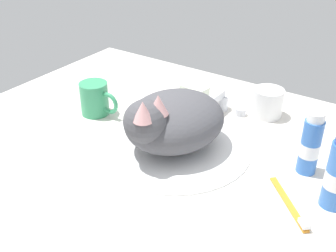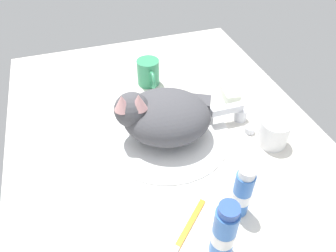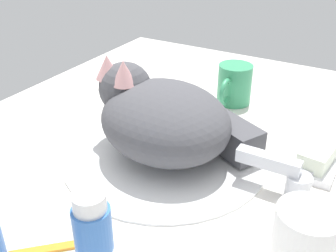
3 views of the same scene
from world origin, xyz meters
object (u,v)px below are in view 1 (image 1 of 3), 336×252
Objects in this scene: toothpaste_bottle at (310,145)px; faucet at (219,102)px; rinse_cup at (268,103)px; toothbrush at (291,205)px; cat at (170,120)px; soap_bar at (194,91)px; coffee_mug at (95,99)px.

faucet is at bearing 154.49° from toothpaste_bottle.
toothbrush is (17.12, -30.06, -3.02)cm from rinse_cup.
toothpaste_bottle is at bearing -25.51° from faucet.
cat is (-0.60, -21.11, 4.44)cm from faucet.
soap_bar is at bearing 108.60° from cat.
toothpaste_bottle is (27.37, 8.34, -0.78)cm from cat.
toothpaste_bottle is 1.14× the size of toothbrush.
rinse_cup is at bearing 131.70° from toothpaste_bottle.
coffee_mug is at bearing 173.41° from cat.
toothbrush is (1.35, -12.35, -5.72)cm from toothpaste_bottle.
toothpaste_bottle is (51.69, 5.53, 2.10)cm from coffee_mug.
cat is 29.72cm from toothbrush.
toothpaste_bottle is 13.68cm from toothbrush.
coffee_mug is 0.94× the size of toothbrush.
coffee_mug is 26.37cm from soap_bar.
rinse_cup reaches higher than soap_bar.
coffee_mug reaches higher than toothbrush.
toothbrush is at bearing -7.34° from coffee_mug.
cat reaches higher than toothbrush.
toothpaste_bottle is at bearing 96.23° from toothbrush.
cat is 24.65cm from coffee_mug.
coffee_mug is at bearing -128.69° from soap_bar.
cat is 4.13× the size of soap_bar.
coffee_mug is at bearing -143.70° from faucet.
faucet is 1.20× the size of toothbrush.
toothbrush is at bearing -83.77° from toothpaste_bottle.
cat is at bearing -114.02° from rinse_cup.
soap_bar is at bearing 156.91° from toothpaste_bottle.
faucet reaches higher than toothbrush.
toothbrush is (36.58, -27.38, -2.08)cm from soap_bar.
cat reaches higher than soap_bar.
faucet is 29.89cm from toothpaste_bottle.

